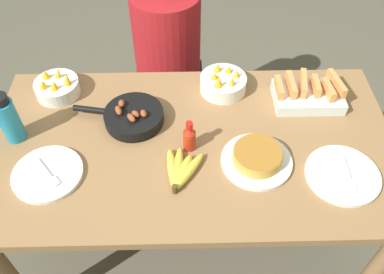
% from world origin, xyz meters
% --- Properties ---
extents(ground_plane, '(14.00, 14.00, 0.00)m').
position_xyz_m(ground_plane, '(0.00, 0.00, 0.00)').
color(ground_plane, '#565142').
extents(dining_table, '(1.55, 0.83, 0.73)m').
position_xyz_m(dining_table, '(0.00, 0.00, 0.63)').
color(dining_table, olive).
rests_on(dining_table, ground_plane).
extents(banana_bunch, '(0.15, 0.20, 0.04)m').
position_xyz_m(banana_bunch, '(-0.04, -0.15, 0.75)').
color(banana_bunch, gold).
rests_on(banana_bunch, dining_table).
extents(melon_tray, '(0.28, 0.19, 0.10)m').
position_xyz_m(melon_tray, '(0.48, 0.22, 0.77)').
color(melon_tray, silver).
rests_on(melon_tray, dining_table).
extents(skillet, '(0.36, 0.23, 0.08)m').
position_xyz_m(skillet, '(-0.23, 0.11, 0.76)').
color(skillet, black).
rests_on(skillet, dining_table).
extents(frittata_plate_center, '(0.26, 0.26, 0.06)m').
position_xyz_m(frittata_plate_center, '(0.23, -0.10, 0.76)').
color(frittata_plate_center, silver).
rests_on(frittata_plate_center, dining_table).
extents(empty_plate_near_front, '(0.26, 0.26, 0.02)m').
position_xyz_m(empty_plate_near_front, '(0.53, -0.17, 0.74)').
color(empty_plate_near_front, silver).
rests_on(empty_plate_near_front, dining_table).
extents(empty_plate_far_left, '(0.25, 0.25, 0.02)m').
position_xyz_m(empty_plate_far_left, '(-0.51, -0.14, 0.74)').
color(empty_plate_far_left, silver).
rests_on(empty_plate_far_left, dining_table).
extents(fruit_bowl_mango, '(0.18, 0.18, 0.12)m').
position_xyz_m(fruit_bowl_mango, '(-0.56, 0.29, 0.77)').
color(fruit_bowl_mango, silver).
rests_on(fruit_bowl_mango, dining_table).
extents(fruit_bowl_citrus, '(0.20, 0.20, 0.12)m').
position_xyz_m(fruit_bowl_citrus, '(0.14, 0.29, 0.77)').
color(fruit_bowl_citrus, silver).
rests_on(fruit_bowl_citrus, dining_table).
extents(water_bottle, '(0.08, 0.08, 0.21)m').
position_xyz_m(water_bottle, '(-0.67, 0.04, 0.83)').
color(water_bottle, teal).
rests_on(water_bottle, dining_table).
extents(hot_sauce_bottle, '(0.05, 0.05, 0.13)m').
position_xyz_m(hot_sauce_bottle, '(-0.01, -0.03, 0.79)').
color(hot_sauce_bottle, '#B72814').
rests_on(hot_sauce_bottle, dining_table).
extents(person_figure, '(0.37, 0.37, 1.21)m').
position_xyz_m(person_figure, '(-0.11, 0.70, 0.50)').
color(person_figure, black).
rests_on(person_figure, ground_plane).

